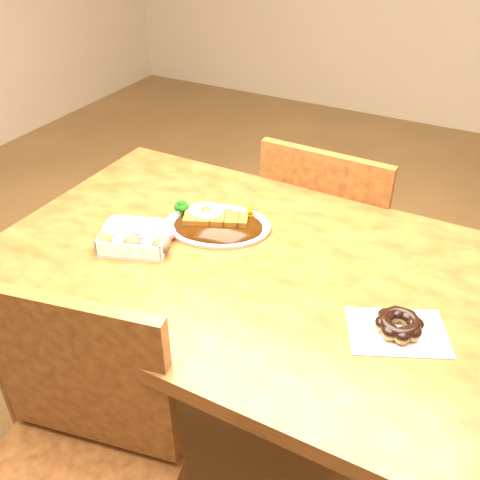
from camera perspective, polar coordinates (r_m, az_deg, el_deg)
The scene contains 6 objects.
ground at distance 1.84m, azimuth -0.02°, elevation -21.01°, with size 6.00×6.00×0.00m, color brown.
table at distance 1.36m, azimuth -0.02°, elevation -5.26°, with size 1.20×0.80×0.75m.
chair_far at distance 1.84m, azimuth 9.54°, elevation -0.47°, with size 0.43×0.43×0.87m.
katsu_curry_plate at distance 1.40m, azimuth -2.60°, elevation 1.88°, with size 0.32×0.28×0.05m.
donut_box at distance 1.35m, azimuth -11.05°, elevation 0.29°, with size 0.20×0.18×0.05m.
pon_de_ring at distance 1.13m, azimuth 16.59°, elevation -8.69°, with size 0.24×0.21×0.04m.
Camera 1 is at (0.49, -0.92, 1.52)m, focal length 40.00 mm.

